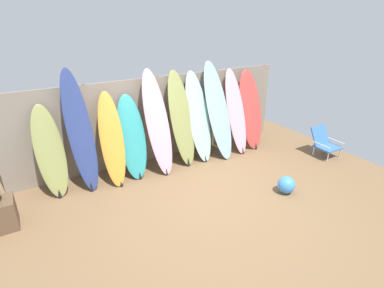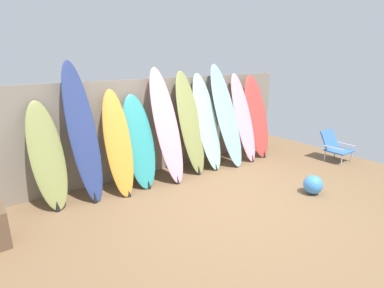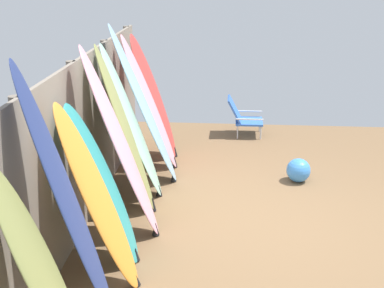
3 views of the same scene
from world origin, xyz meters
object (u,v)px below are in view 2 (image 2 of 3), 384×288
Objects in this scene: surfboard_navy_1 at (83,134)px; surfboard_teal_3 at (139,142)px; surfboard_olive_0 at (47,157)px; surfboard_orange_2 at (118,143)px; surfboard_skyblue_7 at (226,116)px; surfboard_red_9 at (256,116)px; surfboard_pink_4 at (167,126)px; beach_chair at (335,146)px; surfboard_pink_8 at (243,118)px; surfboard_seafoam_6 at (207,122)px; beach_ball at (313,185)px; surfboard_olive_5 at (190,124)px.

surfboard_navy_1 is 1.37× the size of surfboard_teal_3.
surfboard_orange_2 reaches higher than surfboard_olive_0.
surfboard_skyblue_7 is 1.14× the size of surfboard_red_9.
surfboard_pink_4 reaches higher than surfboard_teal_3.
beach_chair is (4.00, -1.34, -0.45)m from surfboard_teal_3.
surfboard_pink_8 is (2.46, -0.06, 0.14)m from surfboard_teal_3.
surfboard_pink_8 is at bearing -3.56° from surfboard_seafoam_6.
surfboard_olive_0 reaches higher than beach_chair.
surfboard_navy_1 is at bearing -3.97° from surfboard_olive_0.
surfboard_olive_0 reaches higher than beach_ball.
surfboard_teal_3 is at bearing 177.94° from surfboard_skyblue_7.
surfboard_teal_3 is 1.10m from surfboard_olive_5.
surfboard_olive_5 is at bearing 177.93° from surfboard_pink_8.
surfboard_red_9 reaches higher than beach_ball.
surfboard_navy_1 is 3.78m from beach_ball.
surfboard_navy_1 reaches higher than surfboard_teal_3.
surfboard_skyblue_7 is 2.51m from beach_chair.
surfboard_pink_8 reaches higher than surfboard_orange_2.
surfboard_skyblue_7 reaches higher than surfboard_olive_0.
surfboard_seafoam_6 reaches higher than surfboard_red_9.
surfboard_red_9 is at bearing -1.03° from surfboard_teal_3.
surfboard_teal_3 is 1.51m from surfboard_seafoam_6.
beach_chair is (4.40, -1.29, -0.51)m from surfboard_orange_2.
surfboard_red_9 is at bearing -1.25° from surfboard_navy_1.
surfboard_pink_8 is at bearing -1.59° from surfboard_navy_1.
surfboard_olive_0 is 3.92m from surfboard_pink_8.
beach_ball is at bearing -38.61° from surfboard_orange_2.
surfboard_pink_8 reaches higher than surfboard_teal_3.
surfboard_olive_0 is at bearing 177.67° from surfboard_skyblue_7.
surfboard_teal_3 is at bearing 135.58° from beach_ball.
beach_chair is at bearing -14.52° from surfboard_olive_0.
surfboard_olive_5 is at bearing -0.70° from surfboard_teal_3.
surfboard_red_9 is (3.30, 0.01, 0.06)m from surfboard_orange_2.
surfboard_navy_1 is at bearing 178.41° from surfboard_pink_8.
surfboard_olive_5 is 3.27m from beach_chair.
surfboard_pink_4 reaches higher than surfboard_olive_5.
surfboard_red_9 is (3.82, -0.08, -0.16)m from surfboard_navy_1.
surfboard_orange_2 is at bearing 178.75° from surfboard_pink_4.
surfboard_pink_4 is 0.57m from surfboard_olive_5.
surfboard_skyblue_7 is at bearing -0.31° from surfboard_orange_2.
surfboard_pink_4 is at bearing -8.59° from surfboard_teal_3.
surfboard_olive_0 is 0.60m from surfboard_navy_1.
surfboard_orange_2 is at bearing 179.89° from surfboard_pink_8.
surfboard_pink_4 is 3.77m from beach_chair.
surfboard_pink_4 is 0.98× the size of surfboard_skyblue_7.
beach_chair is at bearing -18.58° from surfboard_teal_3.
surfboard_seafoam_6 is (1.50, -0.00, 0.15)m from surfboard_teal_3.
beach_ball is at bearing -34.66° from surfboard_navy_1.
surfboard_navy_1 reaches higher than beach_ball.
surfboard_red_9 is at bearing -2.01° from surfboard_seafoam_6.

